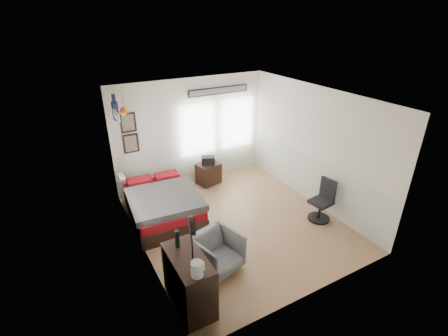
{
  "coord_description": "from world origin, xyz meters",
  "views": [
    {
      "loc": [
        -3.04,
        -4.91,
        4.07
      ],
      "look_at": [
        -0.1,
        0.4,
        1.15
      ],
      "focal_mm": 26.0,
      "sensor_mm": 36.0,
      "label": 1
    }
  ],
  "objects": [
    {
      "name": "ground_plane",
      "position": [
        0.0,
        0.0,
        -0.01
      ],
      "size": [
        4.0,
        4.5,
        0.01
      ],
      "primitive_type": "cube",
      "color": "#977A51"
    },
    {
      "name": "room_shell",
      "position": [
        -0.08,
        0.19,
        1.61
      ],
      "size": [
        4.02,
        4.52,
        2.71
      ],
      "color": "beige",
      "rests_on": "ground_plane"
    },
    {
      "name": "wall_decor",
      "position": [
        -1.1,
        1.96,
        2.1
      ],
      "size": [
        3.55,
        1.32,
        1.44
      ],
      "color": "black",
      "rests_on": "room_shell"
    },
    {
      "name": "bed",
      "position": [
        -1.3,
        0.96,
        0.31
      ],
      "size": [
        1.54,
        2.07,
        0.63
      ],
      "rotation": [
        0.0,
        0.0,
        -0.08
      ],
      "color": "black",
      "rests_on": "ground_plane"
    },
    {
      "name": "dresser",
      "position": [
        -1.74,
        -1.48,
        0.45
      ],
      "size": [
        0.48,
        1.0,
        0.9
      ],
      "primitive_type": "cube",
      "color": "black",
      "rests_on": "ground_plane"
    },
    {
      "name": "armchair",
      "position": [
        -1.01,
        -1.0,
        0.34
      ],
      "size": [
        0.9,
        0.91,
        0.68
      ],
      "primitive_type": "imported",
      "rotation": [
        0.0,
        0.0,
        0.27
      ],
      "color": "gray",
      "rests_on": "ground_plane"
    },
    {
      "name": "nightstand",
      "position": [
        0.27,
        1.9,
        0.28
      ],
      "size": [
        0.63,
        0.55,
        0.55
      ],
      "primitive_type": "cube",
      "rotation": [
        0.0,
        0.0,
        0.21
      ],
      "color": "black",
      "rests_on": "ground_plane"
    },
    {
      "name": "task_chair",
      "position": [
        1.67,
        -0.75,
        0.38
      ],
      "size": [
        0.47,
        0.47,
        0.93
      ],
      "rotation": [
        0.0,
        0.0,
        0.13
      ],
      "color": "black",
      "rests_on": "ground_plane"
    },
    {
      "name": "kettle",
      "position": [
        -1.76,
        -1.87,
        1.01
      ],
      "size": [
        0.19,
        0.17,
        0.22
      ],
      "rotation": [
        0.0,
        0.0,
        -0.0
      ],
      "color": "silver",
      "rests_on": "dresser"
    },
    {
      "name": "bottle",
      "position": [
        -1.77,
        -1.19,
        1.04
      ],
      "size": [
        0.07,
        0.07,
        0.29
      ],
      "primitive_type": "cylinder",
      "color": "black",
      "rests_on": "dresser"
    },
    {
      "name": "stand_fan",
      "position": [
        -1.67,
        -1.52,
        1.44
      ],
      "size": [
        0.14,
        0.28,
        0.7
      ],
      "rotation": [
        0.0,
        0.0,
        -0.27
      ],
      "color": "black",
      "rests_on": "dresser"
    },
    {
      "name": "black_bag",
      "position": [
        0.27,
        1.9,
        0.65
      ],
      "size": [
        0.4,
        0.34,
        0.2
      ],
      "primitive_type": "cube",
      "rotation": [
        0.0,
        0.0,
        -0.42
      ],
      "color": "black",
      "rests_on": "nightstand"
    }
  ]
}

